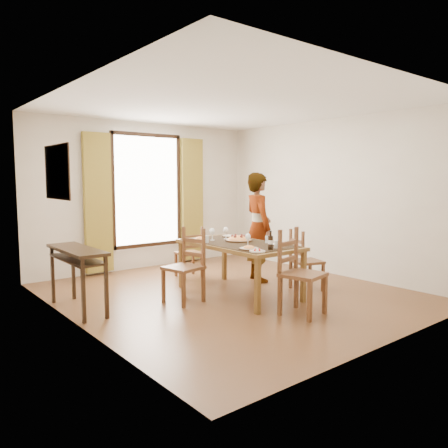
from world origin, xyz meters
TOP-DOWN VIEW (x-y plane):
  - ground at (0.00, 0.00)m, footprint 5.00×5.00m
  - room_shell at (-0.00, 0.13)m, footprint 4.60×5.10m
  - console_table at (-2.03, 0.60)m, footprint 0.38×1.20m
  - dining_table at (0.06, -0.09)m, footprint 0.97×1.83m
  - chair_west at (-0.75, 0.07)m, footprint 0.52×0.52m
  - chair_north at (0.13, 1.25)m, footprint 0.43×0.43m
  - chair_south at (0.05, -1.27)m, footprint 0.56×0.56m
  - chair_east at (0.99, -0.54)m, footprint 0.51×0.51m
  - man at (0.87, 0.36)m, footprint 0.90×0.82m
  - plate_sw at (-0.22, -0.63)m, footprint 0.27×0.27m
  - plate_se at (0.36, -0.61)m, footprint 0.27×0.27m
  - plate_nw at (-0.21, 0.47)m, footprint 0.27×0.27m
  - plate_ne at (0.37, 0.47)m, footprint 0.27×0.27m
  - pasta_platter at (0.16, 0.02)m, footprint 0.40×0.40m
  - caprese_plate at (-0.26, -0.83)m, footprint 0.20×0.20m
  - wine_glass_a at (-0.09, -0.46)m, footprint 0.08×0.08m
  - wine_glass_b at (0.17, 0.32)m, footprint 0.08×0.08m
  - wine_glass_c at (-0.09, 0.32)m, footprint 0.08×0.08m
  - tumbler_a at (0.37, -0.37)m, footprint 0.07×0.07m
  - tumbler_b at (-0.29, 0.21)m, footprint 0.07×0.07m
  - tumbler_c at (0.14, -0.78)m, footprint 0.07×0.07m
  - wine_bottle at (-0.02, -0.82)m, footprint 0.07×0.07m

SIDE VIEW (x-z plane):
  - ground at x=0.00m, z-range 0.00..0.00m
  - chair_north at x=0.13m, z-range -0.03..0.84m
  - chair_east at x=0.99m, z-range -0.03..0.88m
  - chair_west at x=-0.75m, z-range -0.04..0.97m
  - chair_south at x=0.05m, z-range -0.04..1.02m
  - console_table at x=-2.03m, z-range 0.28..1.08m
  - dining_table at x=0.06m, z-range 0.31..1.07m
  - caprese_plate at x=-0.26m, z-range 0.76..0.80m
  - plate_sw at x=-0.22m, z-range 0.76..0.81m
  - plate_se at x=0.36m, z-range 0.76..0.81m
  - plate_nw at x=-0.21m, z-range 0.76..0.81m
  - plate_ne at x=0.37m, z-range 0.76..0.81m
  - pasta_platter at x=0.16m, z-range 0.76..0.86m
  - tumbler_a at x=0.37m, z-range 0.76..0.86m
  - tumbler_b at x=-0.29m, z-range 0.76..0.86m
  - tumbler_c at x=0.14m, z-range 0.76..0.86m
  - wine_glass_a at x=-0.09m, z-range 0.76..0.94m
  - wine_glass_b at x=0.17m, z-range 0.76..0.94m
  - wine_glass_c at x=-0.09m, z-range 0.76..0.94m
  - wine_bottle at x=-0.02m, z-range 0.76..1.00m
  - man at x=0.87m, z-range 0.00..1.77m
  - room_shell at x=0.00m, z-range 0.17..2.91m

